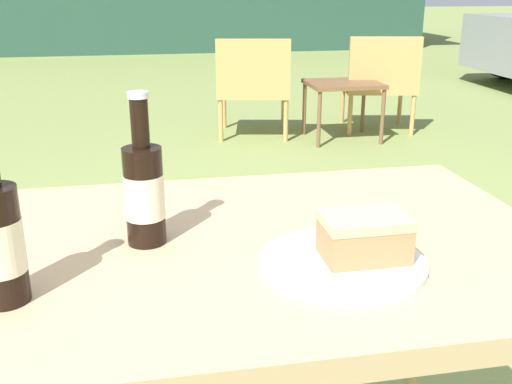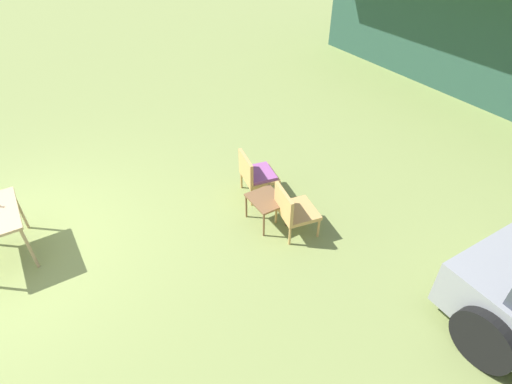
% 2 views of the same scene
% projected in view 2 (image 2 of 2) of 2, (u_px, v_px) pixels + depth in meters
% --- Properties ---
extents(ground_plane, '(60.00, 60.00, 0.00)m').
position_uv_depth(ground_plane, '(10.00, 255.00, 5.62)').
color(ground_plane, olive).
extents(wicker_chair_cushioned, '(0.64, 0.61, 0.77)m').
position_uv_depth(wicker_chair_cushioned, '(256.00, 173.00, 6.45)').
color(wicker_chair_cushioned, tan).
rests_on(wicker_chair_cushioned, ground_plane).
extents(wicker_chair_plain, '(0.65, 0.61, 0.77)m').
position_uv_depth(wicker_chair_plain, '(293.00, 209.00, 5.74)').
color(wicker_chair_plain, tan).
rests_on(wicker_chair_plain, ground_plane).
extents(garden_side_table, '(0.55, 0.46, 0.45)m').
position_uv_depth(garden_side_table, '(267.00, 201.00, 5.93)').
color(garden_side_table, brown).
rests_on(garden_side_table, ground_plane).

